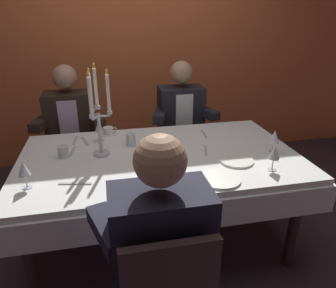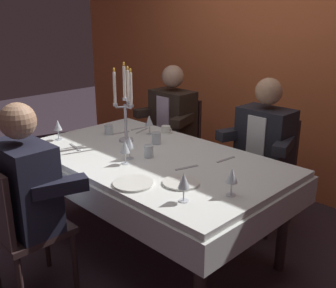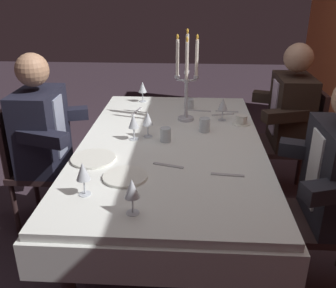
# 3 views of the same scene
# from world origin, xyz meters

# --- Properties ---
(ground_plane) EXTENTS (12.00, 12.00, 0.00)m
(ground_plane) POSITION_xyz_m (0.00, 0.00, 0.00)
(ground_plane) COLOR #372933
(back_wall) EXTENTS (6.00, 0.12, 2.70)m
(back_wall) POSITION_xyz_m (0.00, 1.66, 1.35)
(back_wall) COLOR #DD6B3A
(back_wall) RESTS_ON ground_plane
(dining_table) EXTENTS (1.94, 1.14, 0.74)m
(dining_table) POSITION_xyz_m (0.00, 0.00, 0.62)
(dining_table) COLOR white
(dining_table) RESTS_ON ground_plane
(candelabra) EXTENTS (0.15, 0.17, 0.62)m
(candelabra) POSITION_xyz_m (-0.39, 0.08, 1.02)
(candelabra) COLOR silver
(candelabra) RESTS_ON dining_table
(dinner_plate_0) EXTENTS (0.22, 0.22, 0.01)m
(dinner_plate_0) POSITION_xyz_m (0.48, -0.21, 0.75)
(dinner_plate_0) COLOR white
(dinner_plate_0) RESTS_ON dining_table
(dinner_plate_1) EXTENTS (0.25, 0.25, 0.01)m
(dinner_plate_1) POSITION_xyz_m (0.28, -0.42, 0.75)
(dinner_plate_1) COLOR white
(dinner_plate_1) RESTS_ON dining_table
(wine_glass_0) EXTENTS (0.07, 0.07, 0.16)m
(wine_glass_0) POSITION_xyz_m (-0.02, -0.23, 0.85)
(wine_glass_0) COLOR silver
(wine_glass_0) RESTS_ON dining_table
(wine_glass_1) EXTENTS (0.07, 0.07, 0.16)m
(wine_glass_1) POSITION_xyz_m (0.64, -0.37, 0.85)
(wine_glass_1) COLOR silver
(wine_glass_1) RESTS_ON dining_table
(wine_glass_2) EXTENTS (0.07, 0.07, 0.16)m
(wine_glass_2) POSITION_xyz_m (0.78, -0.12, 0.85)
(wine_glass_2) COLOR silver
(wine_glass_2) RESTS_ON dining_table
(wine_glass_3) EXTENTS (0.07, 0.07, 0.16)m
(wine_glass_3) POSITION_xyz_m (-0.81, -0.27, 0.86)
(wine_glass_3) COLOR silver
(wine_glass_3) RESTS_ON dining_table
(wine_glass_4) EXTENTS (0.07, 0.07, 0.16)m
(wine_glass_4) POSITION_xyz_m (-0.40, 0.34, 0.85)
(wine_glass_4) COLOR silver
(wine_glass_4) RESTS_ON dining_table
(wine_glass_5) EXTENTS (0.07, 0.07, 0.16)m
(wine_glass_5) POSITION_xyz_m (-0.07, -0.15, 0.86)
(wine_glass_5) COLOR silver
(wine_glass_5) RESTS_ON dining_table
(water_tumbler_0) EXTENTS (0.07, 0.07, 0.09)m
(water_tumbler_0) POSITION_xyz_m (-0.18, 0.21, 0.79)
(water_tumbler_0) COLOR silver
(water_tumbler_0) RESTS_ON dining_table
(water_tumbler_1) EXTENTS (0.06, 0.06, 0.09)m
(water_tumbler_1) POSITION_xyz_m (0.00, -0.04, 0.78)
(water_tumbler_1) COLOR silver
(water_tumbler_1) RESTS_ON dining_table
(water_tumbler_2) EXTENTS (0.07, 0.07, 0.08)m
(water_tumbler_2) POSITION_xyz_m (-0.65, 0.10, 0.78)
(water_tumbler_2) COLOR silver
(water_tumbler_2) RESTS_ON dining_table
(coffee_cup_0) EXTENTS (0.13, 0.12, 0.06)m
(coffee_cup_0) POSITION_xyz_m (-0.33, 0.46, 0.77)
(coffee_cup_0) COLOR white
(coffee_cup_0) RESTS_ON dining_table
(fork_0) EXTENTS (0.06, 0.17, 0.01)m
(fork_0) POSITION_xyz_m (0.33, 0.00, 0.74)
(fork_0) COLOR #B7B7BC
(fork_0) RESTS_ON dining_table
(fork_1) EXTENTS (0.03, 0.17, 0.01)m
(fork_1) POSITION_xyz_m (0.42, 0.31, 0.74)
(fork_1) COLOR #B7B7BC
(fork_1) RESTS_ON dining_table
(fork_2) EXTENTS (0.04, 0.17, 0.01)m
(fork_2) POSITION_xyz_m (-0.59, 0.18, 0.74)
(fork_2) COLOR #B7B7BC
(fork_2) RESTS_ON dining_table
(knife_3) EXTENTS (0.19, 0.06, 0.01)m
(knife_3) POSITION_xyz_m (-0.55, -0.29, 0.74)
(knife_3) COLOR #B7B7BC
(knife_3) RESTS_ON dining_table
(spoon_4) EXTENTS (0.07, 0.17, 0.01)m
(spoon_4) POSITION_xyz_m (-0.52, 0.35, 0.74)
(spoon_4) COLOR #B7B7BC
(spoon_4) RESTS_ON dining_table
(fork_5) EXTENTS (0.03, 0.17, 0.01)m
(fork_5) POSITION_xyz_m (-0.59, 0.39, 0.74)
(fork_5) COLOR #B7B7BC
(fork_5) RESTS_ON dining_table
(seated_diner_0) EXTENTS (0.63, 0.48, 1.24)m
(seated_diner_0) POSITION_xyz_m (-0.66, 0.89, 0.74)
(seated_diner_0) COLOR #322122
(seated_diner_0) RESTS_ON ground_plane
(seated_diner_1) EXTENTS (0.63, 0.48, 1.24)m
(seated_diner_1) POSITION_xyz_m (-0.16, -0.89, 0.74)
(seated_diner_1) COLOR #322122
(seated_diner_1) RESTS_ON ground_plane
(seated_diner_2) EXTENTS (0.63, 0.48, 1.24)m
(seated_diner_2) POSITION_xyz_m (0.37, 0.89, 0.74)
(seated_diner_2) COLOR #322122
(seated_diner_2) RESTS_ON ground_plane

